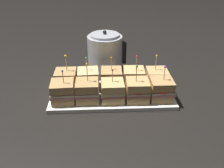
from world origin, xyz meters
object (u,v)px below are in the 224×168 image
Objects in this scene: sandwich_front_left at (87,91)px; sandwich_front_right at (137,90)px; sandwich_front_center at (112,91)px; sandwich_back_center at (111,79)px; sandwich_front_far_left at (63,92)px; sandwich_back_far_right at (157,78)px; sandwich_back_right at (134,78)px; sandwich_front_far_right at (161,89)px; sandwich_back_left at (88,79)px; sandwich_back_far_left at (66,80)px; serving_platter at (112,95)px; kettle_steel at (105,54)px.

sandwich_front_right is (0.22, -0.00, 0.00)m from sandwich_front_left.
sandwich_front_center is 0.11m from sandwich_back_center.
sandwich_back_far_right is at bearing 14.06° from sandwich_front_far_left.
sandwich_back_right reaches higher than sandwich_back_center.
sandwich_back_far_right reaches higher than sandwich_front_far_right.
sandwich_front_far_left is 0.87× the size of sandwich_front_left.
sandwich_front_center is at bearing -45.74° from sandwich_back_left.
sandwich_back_right is at bearing 90.74° from sandwich_front_right.
sandwich_back_far_right is (0.11, 0.11, -0.00)m from sandwich_front_right.
sandwich_front_far_right is (0.43, 0.00, 0.00)m from sandwich_front_far_left.
sandwich_front_center is at bearing -134.58° from sandwich_back_right.
sandwich_back_far_left reaches higher than sandwich_front_far_left.
sandwich_front_far_right is at bearing -14.15° from serving_platter.
sandwich_front_far_right is at bearing -18.66° from sandwich_back_left.
sandwich_back_far_right reaches higher than sandwich_back_left.
kettle_steel reaches higher than sandwich_back_far_right.
kettle_steel is (-0.13, 0.21, 0.04)m from sandwich_back_right.
sandwich_front_left is (-0.11, -0.05, 0.06)m from serving_platter.
sandwich_front_far_right is at bearing 0.18° from sandwich_front_far_left.
sandwich_back_right reaches higher than sandwich_back_left.
kettle_steel is at bearing 95.39° from serving_platter.
sandwich_back_far_left is (-0.10, 0.11, 0.00)m from sandwich_front_left.
sandwich_front_left is 0.22m from sandwich_front_right.
serving_platter is at bearing 26.18° from sandwich_front_left.
kettle_steel is (-0.24, 0.32, 0.04)m from sandwich_front_far_right.
sandwich_back_right is (0.32, 0.00, -0.00)m from sandwich_back_far_left.
sandwich_back_far_right is at bearing 18.12° from sandwich_front_left.
sandwich_back_right is at bearing 26.77° from sandwich_front_left.
sandwich_front_center is 0.91× the size of sandwich_back_far_right.
sandwich_back_left reaches higher than sandwich_front_center.
sandwich_back_center is at bearing 153.07° from sandwich_front_far_right.
kettle_steel reaches higher than sandwich_front_right.
sandwich_front_right is at bearing -27.25° from sandwich_back_left.
sandwich_back_far_right is at bearing 45.19° from sandwich_front_right.
sandwich_front_far_left is at bearing -133.50° from sandwich_back_left.
sandwich_front_center is 0.93× the size of sandwich_front_far_right.
sandwich_back_far_left is 1.11× the size of sandwich_back_center.
sandwich_back_far_left is 0.32m from sandwich_back_right.
sandwich_back_center is at bearing 89.28° from sandwich_front_center.
sandwich_front_left reaches higher than sandwich_back_far_right.
sandwich_back_left is 1.01× the size of sandwich_back_center.
serving_platter is 0.08m from sandwich_front_center.
sandwich_front_far_right is 0.96× the size of sandwich_back_right.
serving_platter is 3.63× the size of sandwich_front_far_left.
kettle_steel is (0.19, 0.32, 0.04)m from sandwich_front_far_left.
sandwich_back_center is (0.11, -0.00, -0.00)m from sandwich_back_left.
sandwich_back_right reaches higher than sandwich_front_far_right.
sandwich_back_left is (-0.00, 0.11, -0.00)m from sandwich_front_left.
sandwich_back_far_right is at bearing -1.10° from sandwich_back_right.
sandwich_back_center is at bearing 90.93° from serving_platter.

